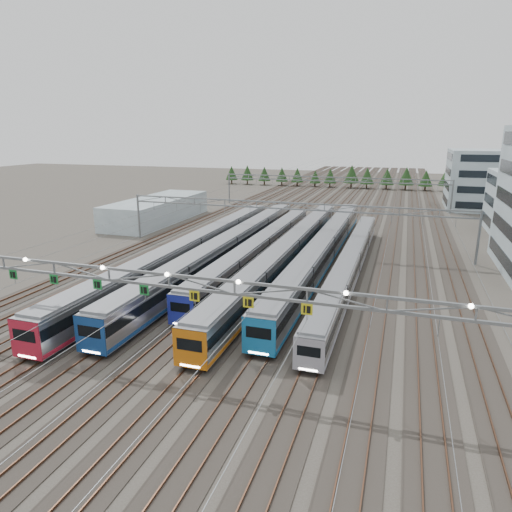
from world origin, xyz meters
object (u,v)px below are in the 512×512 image
(train_e, at_px, (324,248))
(depot_bldg_north, at_px, (495,180))
(train_b, at_px, (228,248))
(west_shed, at_px, (158,210))
(train_a, at_px, (192,250))
(gantry_far, at_px, (333,183))
(gantry_mid, at_px, (290,212))
(train_d, at_px, (289,252))
(gantry_near, at_px, (168,284))
(train_f, at_px, (350,263))
(train_c, at_px, (261,249))

(train_e, height_order, depot_bldg_north, depot_bldg_north)
(train_b, relative_size, west_shed, 2.11)
(train_a, distance_m, gantry_far, 59.14)
(train_b, height_order, gantry_mid, gantry_mid)
(train_d, distance_m, train_e, 5.62)
(gantry_mid, bearing_deg, gantry_near, -90.07)
(train_b, bearing_deg, train_e, 18.20)
(train_a, bearing_deg, train_f, 3.25)
(train_c, xyz_separation_m, gantry_far, (2.25, 53.41, 4.31))
(train_f, relative_size, gantry_far, 0.97)
(gantry_near, bearing_deg, train_d, 85.76)
(train_a, distance_m, gantry_mid, 17.62)
(train_c, relative_size, train_f, 0.94)
(train_c, bearing_deg, train_a, -153.43)
(train_b, relative_size, train_e, 0.99)
(gantry_far, bearing_deg, gantry_mid, -90.00)
(train_e, xyz_separation_m, gantry_near, (-6.80, -34.35, 4.88))
(train_f, bearing_deg, train_d, 164.47)
(train_d, relative_size, train_f, 1.18)
(train_d, bearing_deg, gantry_far, 92.38)
(train_d, bearing_deg, train_c, 170.87)
(train_f, relative_size, gantry_mid, 0.97)
(gantry_far, height_order, depot_bldg_north, depot_bldg_north)
(train_c, height_order, west_shed, west_shed)
(train_c, height_order, gantry_far, gantry_far)
(gantry_near, distance_m, depot_bldg_north, 103.31)
(train_f, xyz_separation_m, depot_bldg_north, (27.19, 67.38, 5.36))
(gantry_far, bearing_deg, train_a, -100.99)
(train_a, xyz_separation_m, gantry_far, (11.25, 57.91, 4.14))
(train_d, relative_size, gantry_mid, 1.14)
(depot_bldg_north, bearing_deg, gantry_mid, -124.59)
(depot_bldg_north, bearing_deg, train_e, -117.25)
(train_b, xyz_separation_m, train_d, (9.00, 1.08, -0.03))
(train_d, distance_m, train_f, 9.35)
(train_a, xyz_separation_m, train_e, (18.00, 7.14, -0.04))
(train_c, bearing_deg, train_b, -158.19)
(train_a, distance_m, gantry_near, 29.82)
(train_e, relative_size, gantry_far, 1.13)
(train_e, bearing_deg, train_d, -143.25)
(train_a, height_order, train_f, train_a)
(gantry_near, height_order, west_shed, gantry_near)
(gantry_mid, relative_size, gantry_far, 1.00)
(gantry_near, relative_size, gantry_far, 1.00)
(depot_bldg_north, bearing_deg, gantry_near, -111.87)
(train_a, xyz_separation_m, train_b, (4.50, 2.70, -0.03))
(train_e, distance_m, gantry_near, 35.35)
(train_b, xyz_separation_m, gantry_mid, (6.75, 10.21, 4.17))
(train_a, height_order, depot_bldg_north, depot_bldg_north)
(train_c, distance_m, gantry_far, 53.63)
(train_a, relative_size, train_f, 1.15)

